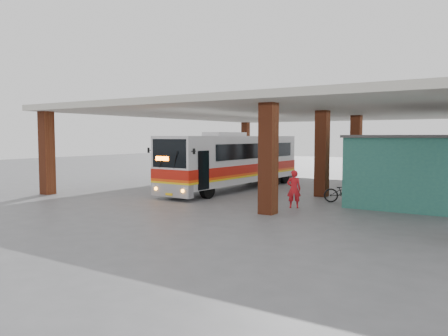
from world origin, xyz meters
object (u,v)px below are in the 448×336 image
motorcycle (345,192)px  red_chair (366,187)px  pedestrian (294,189)px  coach_bus (234,161)px

motorcycle → red_chair: (-0.10, 3.92, -0.16)m
motorcycle → red_chair: bearing=-15.1°
pedestrian → red_chair: size_ratio=2.16×
pedestrian → coach_bus: bearing=-61.5°
motorcycle → pedestrian: 2.96m
red_chair → pedestrian: bearing=-122.7°
red_chair → motorcycle: bearing=-109.8°
coach_bus → motorcycle: 7.28m
motorcycle → red_chair: size_ratio=2.56×
coach_bus → pedestrian: bearing=-35.4°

